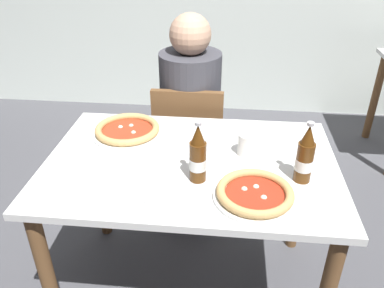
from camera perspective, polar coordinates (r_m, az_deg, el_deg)
ground_plane at (r=2.11m, az=-0.15°, el=-19.90°), size 8.00×8.00×0.00m
dining_table_main at (r=1.67m, az=-0.17°, el=-5.74°), size 1.20×0.80×0.75m
chair_behind_table at (r=2.27m, az=-0.37°, el=0.21°), size 0.40×0.40×0.85m
diner_seated at (r=2.26m, az=-0.23°, el=3.08°), size 0.34×0.34×1.21m
pizza_margherita_near at (r=1.82m, az=-9.47°, el=2.02°), size 0.32×0.32×0.04m
pizza_marinara_far at (r=1.40m, az=9.21°, el=-7.23°), size 0.30×0.30×0.04m
beer_bottle_left at (r=1.44m, az=0.87°, el=-1.81°), size 0.07×0.07×0.25m
beer_bottle_center at (r=1.49m, az=16.28°, el=-1.82°), size 0.07×0.07×0.25m
napkin_with_cutlery at (r=1.47m, az=-7.80°, el=-6.17°), size 0.20×0.20×0.01m
paper_cup at (r=1.64m, az=8.01°, el=-0.08°), size 0.07×0.07×0.09m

